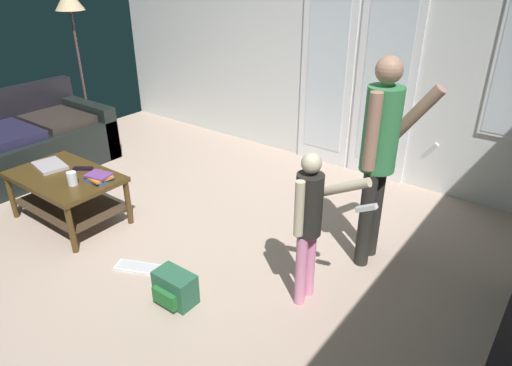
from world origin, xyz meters
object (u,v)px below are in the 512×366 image
at_px(person_child, 310,217).
at_px(tv_remote_black, 83,169).
at_px(floor_lamp, 70,9).
at_px(laptop_closed, 50,165).
at_px(cup_near_edge, 72,178).
at_px(coffee_table, 67,187).
at_px(backpack, 175,288).
at_px(person_adult, 380,148).
at_px(book_stack, 99,177).
at_px(leather_couch, 6,151).
at_px(loose_keyboard, 143,268).

xyz_separation_m(person_child, tv_remote_black, (-2.22, -0.20, -0.20)).
xyz_separation_m(floor_lamp, laptop_closed, (1.45, -1.39, -1.14)).
height_order(person_child, cup_near_edge, person_child).
distance_m(coffee_table, person_child, 2.31).
bearing_deg(laptop_closed, person_child, 18.80).
bearing_deg(person_child, backpack, -141.18).
bearing_deg(person_adult, tv_remote_black, -159.15).
height_order(coffee_table, laptop_closed, laptop_closed).
relative_size(person_child, backpack, 3.77).
bearing_deg(backpack, book_stack, 164.88).
bearing_deg(person_adult, book_stack, -155.27).
height_order(laptop_closed, cup_near_edge, cup_near_edge).
bearing_deg(cup_near_edge, leather_couch, 172.98).
xyz_separation_m(laptop_closed, book_stack, (0.60, 0.10, 0.02)).
xyz_separation_m(coffee_table, person_adult, (2.40, 1.06, 0.62)).
distance_m(laptop_closed, tv_remote_black, 0.33).
distance_m(leather_couch, person_adult, 3.92).
height_order(leather_couch, laptop_closed, leather_couch).
relative_size(laptop_closed, book_stack, 1.40).
xyz_separation_m(leather_couch, cup_near_edge, (1.59, -0.20, 0.21)).
height_order(backpack, loose_keyboard, backpack).
bearing_deg(floor_lamp, laptop_closed, -43.63).
relative_size(person_child, laptop_closed, 3.43).
distance_m(person_child, floor_lamp, 4.21).
relative_size(coffee_table, tv_remote_black, 5.90).
bearing_deg(floor_lamp, book_stack, -32.19).
height_order(person_adult, cup_near_edge, person_adult).
height_order(backpack, cup_near_edge, cup_near_edge).
height_order(coffee_table, floor_lamp, floor_lamp).
height_order(person_child, book_stack, person_child).
xyz_separation_m(cup_near_edge, book_stack, (0.11, 0.18, -0.03)).
distance_m(floor_lamp, backpack, 3.93).
bearing_deg(backpack, person_adult, 56.32).
bearing_deg(person_adult, backpack, -123.68).
height_order(laptop_closed, tv_remote_black, laptop_closed).
height_order(leather_couch, cup_near_edge, leather_couch).
xyz_separation_m(coffee_table, cup_near_edge, (0.23, -0.06, 0.18)).
bearing_deg(book_stack, person_adult, 24.73).
distance_m(cup_near_edge, tv_remote_black, 0.30).
bearing_deg(floor_lamp, coffee_table, -39.50).
bearing_deg(loose_keyboard, person_child, 21.72).
xyz_separation_m(person_adult, cup_near_edge, (-2.17, -1.13, -0.44)).
height_order(loose_keyboard, book_stack, book_stack).
bearing_deg(tv_remote_black, book_stack, -44.61).
bearing_deg(loose_keyboard, floor_lamp, 151.51).
xyz_separation_m(leather_couch, tv_remote_black, (1.39, 0.03, 0.16)).
bearing_deg(floor_lamp, cup_near_edge, -37.12).
distance_m(person_child, loose_keyboard, 1.42).
bearing_deg(backpack, coffee_table, 172.27).
xyz_separation_m(cup_near_edge, tv_remote_black, (-0.19, 0.23, -0.05)).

